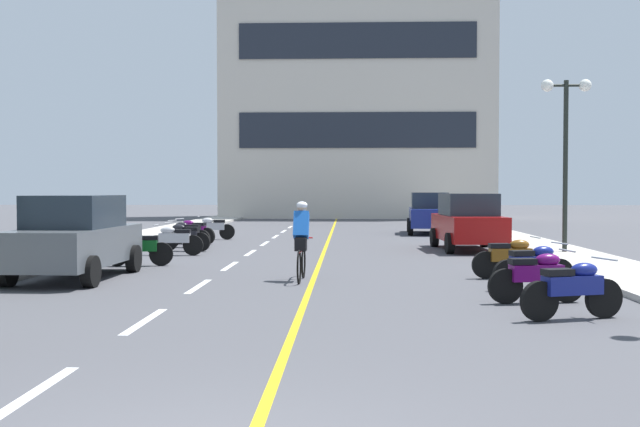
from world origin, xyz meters
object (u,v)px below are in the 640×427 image
Objects in this scene: motorcycle_2 at (537,276)px; cyclist_rider at (301,239)px; motorcycle_10 at (213,227)px; motorcycle_5 at (139,248)px; parked_car_mid at (468,222)px; motorcycle_4 at (511,257)px; parked_car_far at (429,213)px; parked_car_near at (75,237)px; motorcycle_3 at (534,266)px; motorcycle_9 at (193,231)px; motorcycle_6 at (174,239)px; motorcycle_1 at (573,288)px; motorcycle_8 at (187,233)px; motorcycle_7 at (184,236)px; street_lamp_mid at (566,126)px.

motorcycle_2 is 5.22m from cyclist_rider.
motorcycle_5 is at bearing -90.29° from motorcycle_10.
motorcycle_4 is (-0.30, -7.76, -0.44)m from parked_car_mid.
parked_car_mid is 9.06m from parked_car_far.
motorcycle_4 is (9.48, 0.44, -0.44)m from parked_car_near.
motorcycle_9 is at bearing 127.46° from motorcycle_3.
motorcycle_9 is (-8.75, 13.62, 0.00)m from motorcycle_2.
parked_car_near reaches higher than motorcycle_10.
motorcycle_3 is 11.40m from motorcycle_6.
motorcycle_6 and motorcycle_9 have the same top height.
cyclist_rider is at bearing -33.80° from motorcycle_5.
motorcycle_10 is at bearing 115.93° from motorcycle_1.
cyclist_rider reaches higher than motorcycle_1.
motorcycle_8 is 10.11m from cyclist_rider.
motorcycle_3 is 0.99× the size of motorcycle_7.
motorcycle_3 is at bearing -52.54° from motorcycle_9.
street_lamp_mid is at bearing -29.78° from motorcycle_10.
cyclist_rider is (-4.59, 1.34, 0.41)m from motorcycle_3.
motorcycle_8 is at bearing -86.26° from motorcycle_9.
cyclist_rider is (4.43, -9.07, 0.41)m from motorcycle_8.
motorcycle_3 is at bearing -16.23° from cyclist_rider.
motorcycle_7 and motorcycle_10 have the same top height.
motorcycle_9 is at bearing 122.73° from motorcycle_2.
parked_car_mid is at bearing -27.43° from motorcycle_10.
motorcycle_6 is 4.58m from motorcycle_9.
motorcycle_3 is (-2.79, -7.72, -3.35)m from street_lamp_mid.
motorcycle_10 is 13.73m from cyclist_rider.
motorcycle_1 is 0.97× the size of motorcycle_10.
motorcycle_10 is at bearing 152.57° from parked_car_mid.
motorcycle_5 is at bearing -88.98° from motorcycle_8.
motorcycle_10 is at bearing 87.10° from parked_car_near.
cyclist_rider is (4.32, -2.89, 0.41)m from motorcycle_5.
parked_car_far reaches higher than motorcycle_10.
motorcycle_2 is (-0.38, -20.42, -0.44)m from parked_car_far.
motorcycle_4 is 1.00× the size of motorcycle_6.
street_lamp_mid is 1.19× the size of parked_car_near.
parked_car_near reaches higher than motorcycle_4.
motorcycle_3 is 16.90m from motorcycle_10.
motorcycle_1 is 14.89m from motorcycle_7.
motorcycle_9 is (-9.13, -6.80, -0.44)m from parked_car_far.
parked_car_near is 8.98m from motorcycle_8.
motorcycle_3 is 13.78m from motorcycle_8.
cyclist_rider reaches higher than motorcycle_9.
motorcycle_4 is at bearing -32.09° from motorcycle_6.
motorcycle_6 is at bearing -88.69° from motorcycle_7.
motorcycle_10 is 0.96× the size of cyclist_rider.
parked_car_near is at bearing 160.94° from motorcycle_2.
parked_car_mid reaches higher than motorcycle_3.
motorcycle_4 is 1.01× the size of motorcycle_7.
motorcycle_8 is at bearing 116.04° from cyclist_rider.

